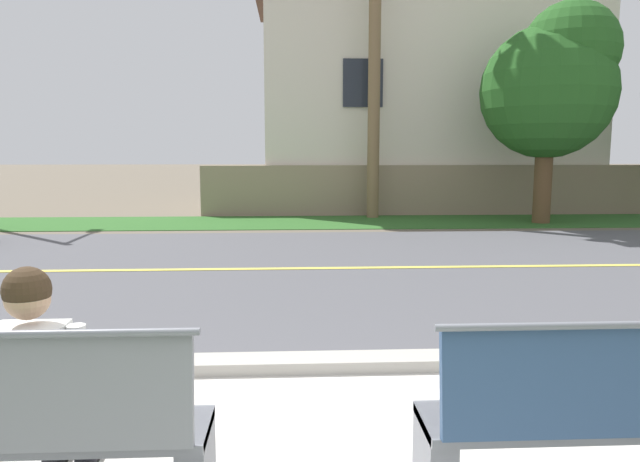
% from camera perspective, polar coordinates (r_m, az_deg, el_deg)
% --- Properties ---
extents(ground_plane, '(140.00, 140.00, 0.00)m').
position_cam_1_polar(ground_plane, '(10.40, -2.16, -2.09)').
color(ground_plane, '#665B4C').
extents(curb_edge, '(44.00, 0.30, 0.11)m').
position_cam_1_polar(curb_edge, '(4.91, -1.31, -12.87)').
color(curb_edge, '#ADA89E').
rests_on(curb_edge, ground_plane).
extents(street_asphalt, '(52.00, 8.00, 0.01)m').
position_cam_1_polar(street_asphalt, '(8.93, -2.04, -3.72)').
color(street_asphalt, '#515156').
rests_on(street_asphalt, ground_plane).
extents(road_centre_line, '(48.00, 0.14, 0.01)m').
position_cam_1_polar(road_centre_line, '(8.93, -2.04, -3.69)').
color(road_centre_line, '#E0CC4C').
rests_on(road_centre_line, ground_plane).
extents(far_verge_grass, '(48.00, 2.80, 0.02)m').
position_cam_1_polar(far_verge_grass, '(14.69, -2.38, 0.86)').
color(far_verge_grass, '#2D6026').
rests_on(far_verge_grass, ground_plane).
extents(bench_left, '(1.96, 0.48, 1.01)m').
position_cam_1_polar(bench_left, '(3.30, -28.88, -16.98)').
color(bench_left, slate).
rests_on(bench_left, ground_plane).
extents(bench_right, '(1.96, 0.48, 1.01)m').
position_cam_1_polar(bench_right, '(3.41, 27.20, -16.06)').
color(bench_right, slate).
rests_on(bench_right, ground_plane).
extents(seated_person_white, '(0.52, 0.68, 1.25)m').
position_cam_1_polar(seated_person_white, '(3.31, -25.66, -12.68)').
color(seated_person_white, black).
rests_on(seated_person_white, ground_plane).
extents(shade_tree_far_left, '(3.22, 3.22, 5.32)m').
position_cam_1_polar(shade_tree_far_left, '(15.55, 21.92, 13.41)').
color(shade_tree_far_left, brown).
rests_on(shade_tree_far_left, ground_plane).
extents(garden_wall, '(13.00, 0.36, 1.40)m').
position_cam_1_polar(garden_wall, '(16.79, 10.99, 3.97)').
color(garden_wall, gray).
rests_on(garden_wall, ground_plane).
extents(house_across_street, '(10.60, 6.91, 7.22)m').
position_cam_1_polar(house_across_street, '(20.00, 9.52, 13.09)').
color(house_across_street, beige).
rests_on(house_across_street, ground_plane).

